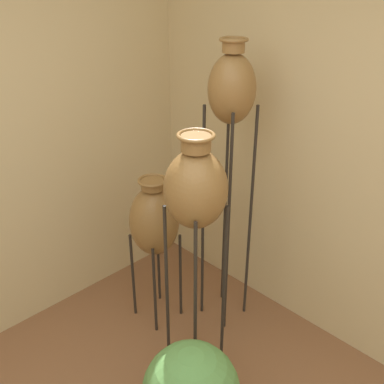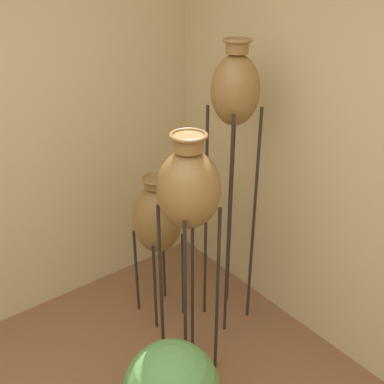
{
  "view_description": "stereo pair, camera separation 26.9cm",
  "coord_description": "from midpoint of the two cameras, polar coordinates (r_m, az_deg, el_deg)",
  "views": [
    {
      "loc": [
        -0.36,
        -0.64,
        2.3
      ],
      "look_at": [
        1.33,
        1.07,
        1.08
      ],
      "focal_mm": 42.0,
      "sensor_mm": 36.0,
      "label": 1
    },
    {
      "loc": [
        -0.15,
        -0.82,
        2.3
      ],
      "look_at": [
        1.33,
        1.07,
        1.08
      ],
      "focal_mm": 42.0,
      "sensor_mm": 36.0,
      "label": 2
    }
  ],
  "objects": [
    {
      "name": "vase_stand_tall",
      "position": [
        2.66,
        8.43,
        11.58
      ],
      "size": [
        0.28,
        0.28,
        1.95
      ],
      "color": "#28231E",
      "rests_on": "ground_plane"
    },
    {
      "name": "vase_stand_medium",
      "position": [
        2.32,
        2.89,
        -0.03
      ],
      "size": [
        0.34,
        0.34,
        1.57
      ],
      "color": "#28231E",
      "rests_on": "ground_plane"
    },
    {
      "name": "vase_stand_short",
      "position": [
        2.99,
        -1.86,
        -3.54
      ],
      "size": [
        0.33,
        0.33,
        1.1
      ],
      "color": "#28231E",
      "rests_on": "ground_plane"
    }
  ]
}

